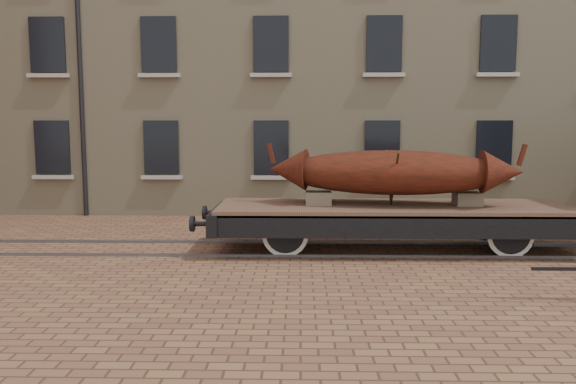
{
  "coord_description": "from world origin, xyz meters",
  "views": [
    {
      "loc": [
        -1.59,
        -12.82,
        2.86
      ],
      "look_at": [
        -1.87,
        0.5,
        1.3
      ],
      "focal_mm": 35.0,
      "sensor_mm": 36.0,
      "label": 1
    }
  ],
  "objects": [
    {
      "name": "iron_boat",
      "position": [
        0.51,
        -0.0,
        1.82
      ],
      "size": [
        5.79,
        2.28,
        1.42
      ],
      "color": "#601A0E",
      "rests_on": "flatcar_wagon"
    },
    {
      "name": "ground",
      "position": [
        0.0,
        0.0,
        0.0
      ],
      "size": [
        90.0,
        90.0,
        0.0
      ],
      "primitive_type": "plane",
      "color": "brown"
    },
    {
      "name": "rail_track",
      "position": [
        0.0,
        0.0,
        0.03
      ],
      "size": [
        30.0,
        1.52,
        0.06
      ],
      "color": "#59595E",
      "rests_on": "ground"
    },
    {
      "name": "flatcar_wagon",
      "position": [
        0.55,
        0.0,
        0.85
      ],
      "size": [
        9.05,
        2.46,
        1.37
      ],
      "color": "brown",
      "rests_on": "ground"
    },
    {
      "name": "warehouse_cream",
      "position": [
        3.0,
        9.99,
        7.0
      ],
      "size": [
        40.0,
        10.19,
        14.0
      ],
      "color": "#C1B28A",
      "rests_on": "ground"
    }
  ]
}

